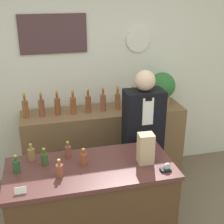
% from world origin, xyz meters
% --- Properties ---
extents(back_wall, '(5.20, 0.09, 2.70)m').
position_xyz_m(back_wall, '(-0.00, 2.00, 1.36)').
color(back_wall, silver).
rests_on(back_wall, ground_plane).
extents(back_shelf, '(2.02, 0.48, 0.98)m').
position_xyz_m(back_shelf, '(0.12, 1.70, 0.49)').
color(back_shelf, brown).
rests_on(back_shelf, ground_plane).
extents(display_counter, '(1.47, 0.67, 0.95)m').
position_xyz_m(display_counter, '(-0.25, 0.52, 0.48)').
color(display_counter, '#4C331E').
rests_on(display_counter, ground_plane).
extents(shopkeeper, '(0.41, 0.26, 1.63)m').
position_xyz_m(shopkeeper, '(0.42, 1.08, 0.81)').
color(shopkeeper, black).
rests_on(shopkeeper, ground_plane).
extents(potted_plant, '(0.33, 0.33, 0.42)m').
position_xyz_m(potted_plant, '(0.89, 1.72, 1.22)').
color(potted_plant, '#B27047').
rests_on(potted_plant, back_shelf).
extents(paper_bag, '(0.14, 0.12, 0.28)m').
position_xyz_m(paper_bag, '(0.24, 0.48, 1.09)').
color(paper_bag, tan).
rests_on(paper_bag, display_counter).
extents(tape_dispenser, '(0.09, 0.06, 0.07)m').
position_xyz_m(tape_dispenser, '(0.36, 0.31, 0.97)').
color(tape_dispenser, black).
rests_on(tape_dispenser, display_counter).
extents(price_card_left, '(0.09, 0.02, 0.06)m').
position_xyz_m(price_card_left, '(-0.83, 0.28, 0.98)').
color(price_card_left, white).
rests_on(price_card_left, display_counter).
extents(counter_bottle_0, '(0.06, 0.06, 0.16)m').
position_xyz_m(counter_bottle_0, '(-0.87, 0.59, 1.01)').
color(counter_bottle_0, '#2B512C').
rests_on(counter_bottle_0, display_counter).
extents(counter_bottle_1, '(0.06, 0.06, 0.16)m').
position_xyz_m(counter_bottle_1, '(-0.75, 0.77, 1.01)').
color(counter_bottle_1, olive).
rests_on(counter_bottle_1, display_counter).
extents(counter_bottle_2, '(0.06, 0.06, 0.16)m').
position_xyz_m(counter_bottle_2, '(-0.64, 0.66, 1.01)').
color(counter_bottle_2, '#38542A').
rests_on(counter_bottle_2, display_counter).
extents(counter_bottle_3, '(0.06, 0.06, 0.16)m').
position_xyz_m(counter_bottle_3, '(-0.52, 0.44, 1.01)').
color(counter_bottle_3, brown).
rests_on(counter_bottle_3, display_counter).
extents(counter_bottle_4, '(0.06, 0.06, 0.16)m').
position_xyz_m(counter_bottle_4, '(-0.42, 0.73, 1.01)').
color(counter_bottle_4, brown).
rests_on(counter_bottle_4, display_counter).
extents(counter_bottle_5, '(0.06, 0.06, 0.16)m').
position_xyz_m(counter_bottle_5, '(-0.30, 0.57, 1.01)').
color(counter_bottle_5, brown).
rests_on(counter_bottle_5, display_counter).
extents(shelf_bottle_0, '(0.07, 0.07, 0.30)m').
position_xyz_m(shelf_bottle_0, '(-0.80, 1.70, 1.09)').
color(shelf_bottle_0, brown).
rests_on(shelf_bottle_0, back_shelf).
extents(shelf_bottle_1, '(0.07, 0.07, 0.30)m').
position_xyz_m(shelf_bottle_1, '(-0.62, 1.70, 1.09)').
color(shelf_bottle_1, brown).
rests_on(shelf_bottle_1, back_shelf).
extents(shelf_bottle_2, '(0.07, 0.07, 0.30)m').
position_xyz_m(shelf_bottle_2, '(-0.44, 1.70, 1.09)').
color(shelf_bottle_2, brown).
rests_on(shelf_bottle_2, back_shelf).
extents(shelf_bottle_3, '(0.07, 0.07, 0.30)m').
position_xyz_m(shelf_bottle_3, '(-0.25, 1.68, 1.09)').
color(shelf_bottle_3, brown).
rests_on(shelf_bottle_3, back_shelf).
extents(shelf_bottle_4, '(0.07, 0.07, 0.30)m').
position_xyz_m(shelf_bottle_4, '(-0.07, 1.69, 1.09)').
color(shelf_bottle_4, brown).
rests_on(shelf_bottle_4, back_shelf).
extents(shelf_bottle_5, '(0.07, 0.07, 0.30)m').
position_xyz_m(shelf_bottle_5, '(0.12, 1.70, 1.09)').
color(shelf_bottle_5, brown).
rests_on(shelf_bottle_5, back_shelf).
extents(shelf_bottle_6, '(0.07, 0.07, 0.30)m').
position_xyz_m(shelf_bottle_6, '(0.30, 1.70, 1.09)').
color(shelf_bottle_6, brown).
rests_on(shelf_bottle_6, back_shelf).
extents(shelf_bottle_7, '(0.07, 0.07, 0.30)m').
position_xyz_m(shelf_bottle_7, '(0.48, 1.68, 1.09)').
color(shelf_bottle_7, brown).
rests_on(shelf_bottle_7, back_shelf).
extents(shelf_bottle_8, '(0.07, 0.07, 0.30)m').
position_xyz_m(shelf_bottle_8, '(0.67, 1.68, 1.09)').
color(shelf_bottle_8, brown).
rests_on(shelf_bottle_8, back_shelf).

